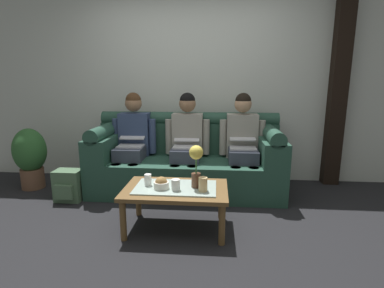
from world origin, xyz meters
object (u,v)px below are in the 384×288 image
Objects in this scene: flower_vase at (196,161)px; person_right at (242,140)px; person_left at (133,138)px; cup_near_right at (176,185)px; cup_near_left at (203,184)px; couch at (187,161)px; person_middle at (187,139)px; snack_bowl at (161,184)px; coffee_table at (176,193)px; potted_plant at (30,156)px; backpack_left at (68,186)px; cup_far_center at (148,180)px.

person_right is at bearing 63.96° from flower_vase.
cup_near_right is at bearing -57.85° from person_left.
flower_vase reaches higher than cup_near_right.
couch is at bearing 102.84° from cup_near_left.
snack_bowl is at bearing -96.40° from person_middle.
couch is 0.74m from person_left.
person_middle is 1.07m from coffee_table.
cup_near_left reaches higher than snack_bowl.
person_middle reaches higher than coffee_table.
cup_near_right is (0.01, -1.11, -0.20)m from person_middle.
flower_vase reaches higher than potted_plant.
snack_bowl is 1.38× the size of cup_near_right.
cup_near_right is (0.01, -1.12, 0.09)m from couch.
person_left is 12.26× the size of cup_near_right.
flower_vase reaches higher than snack_bowl.
cup_near_left is at bearing -1.06° from cup_near_right.
flower_vase is 3.91× the size of cup_near_right.
flower_vase reaches higher than backpack_left.
potted_plant reaches higher than cup_far_center.
couch is 2.44× the size of coffee_table.
cup_far_center is at bearing -67.20° from person_left.
cup_far_center is at bearing -104.33° from couch.
couch is at bearing 83.62° from snack_bowl.
couch reaches higher than cup_far_center.
person_right is 2.12m from backpack_left.
person_middle reaches higher than couch.
coffee_table is 1.44m from backpack_left.
person_right is 1.13m from flower_vase.
potted_plant is (-2.25, 1.00, -0.04)m from cup_near_left.
person_middle is at bearing 90.70° from cup_near_right.
cup_near_left is at bearing -21.86° from backpack_left.
couch is 2.00m from potted_plant.
potted_plant is at bearing 151.54° from backpack_left.
cup_near_right is (0.01, -0.08, 0.11)m from coffee_table.
cup_near_left is 0.35× the size of backpack_left.
potted_plant reaches higher than cup_near_left.
backpack_left is (-0.64, -0.48, -0.48)m from person_left.
person_right is at bearing 53.29° from snack_bowl.
person_right is at bearing -0.34° from couch.
potted_plant is at bearing 155.51° from coffee_table.
snack_bowl is 1.28× the size of cup_far_center.
cup_near_right is at bearing -151.67° from flower_vase.
flower_vase reaches higher than cup_far_center.
snack_bowl is (-0.12, -0.05, 0.10)m from coffee_table.
potted_plant is at bearing -177.48° from person_right.
backpack_left is 0.47× the size of potted_plant.
cup_near_left is (0.38, -0.03, 0.02)m from snack_bowl.
cup_near_right is at bearing 178.94° from cup_near_left.
person_middle is at bearing 90.00° from coffee_table.
backpack_left is (-1.34, 0.63, -0.28)m from cup_near_right.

